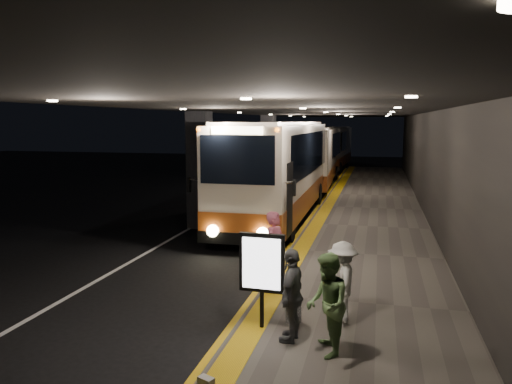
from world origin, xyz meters
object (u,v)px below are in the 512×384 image
at_px(coach_main, 278,174).
at_px(passenger_waiting_white, 342,281).
at_px(coach_third, 332,149).
at_px(coach_second, 314,159).
at_px(passenger_waiting_grey, 292,295).
at_px(stanchion_post, 270,268).
at_px(passenger_boarding, 275,250).
at_px(info_sign, 262,265).
at_px(passenger_waiting_green, 327,304).
at_px(bag_polka, 293,313).

relative_size(coach_main, passenger_waiting_white, 7.96).
distance_m(coach_third, passenger_waiting_white, 33.49).
bearing_deg(coach_second, passenger_waiting_grey, -85.78).
bearing_deg(stanchion_post, coach_second, 94.54).
relative_size(passenger_boarding, info_sign, 1.00).
height_order(passenger_waiting_grey, info_sign, info_sign).
bearing_deg(passenger_waiting_white, passenger_boarding, -132.34).
bearing_deg(coach_third, passenger_waiting_white, -82.19).
bearing_deg(passenger_waiting_grey, passenger_waiting_white, 150.66).
distance_m(coach_second, stanchion_post, 20.50).
relative_size(coach_second, passenger_waiting_white, 7.27).
distance_m(passenger_waiting_green, bag_polka, 1.57).
height_order(coach_main, coach_second, coach_main).
bearing_deg(bag_polka, coach_second, 96.31).
xyz_separation_m(coach_third, stanchion_post, (1.63, -32.08, -0.95)).
bearing_deg(coach_third, passenger_boarding, -84.89).
height_order(coach_third, passenger_waiting_white, coach_third).
distance_m(passenger_boarding, passenger_waiting_green, 3.45).
relative_size(passenger_waiting_green, stanchion_post, 1.53).
height_order(passenger_waiting_green, info_sign, info_sign).
relative_size(passenger_waiting_white, stanchion_post, 1.39).
xyz_separation_m(passenger_boarding, info_sign, (0.22, -2.31, 0.32)).
relative_size(coach_main, passenger_waiting_green, 7.24).
distance_m(coach_second, passenger_waiting_green, 23.39).
relative_size(coach_main, coach_second, 1.10).
relative_size(coach_second, passenger_waiting_grey, 6.80).
relative_size(info_sign, stanchion_post, 1.62).
relative_size(bag_polka, info_sign, 0.20).
distance_m(coach_main, bag_polka, 11.28).
height_order(passenger_boarding, info_sign, info_sign).
bearing_deg(coach_main, passenger_waiting_green, -75.33).
height_order(coach_third, bag_polka, coach_third).
bearing_deg(bag_polka, passenger_waiting_green, -57.61).
distance_m(coach_third, stanchion_post, 32.13).
xyz_separation_m(passenger_waiting_grey, info_sign, (-0.64, 0.39, 0.39)).
xyz_separation_m(passenger_waiting_green, bag_polka, (-0.76, 1.20, -0.68)).
height_order(coach_third, passenger_boarding, coach_third).
bearing_deg(passenger_waiting_white, passenger_waiting_green, -4.21).
distance_m(passenger_waiting_grey, info_sign, 0.84).
height_order(coach_second, passenger_boarding, coach_second).
relative_size(coach_main, info_sign, 6.87).
bearing_deg(coach_third, info_sign, -84.72).
bearing_deg(coach_main, bag_polka, -77.50).
distance_m(passenger_waiting_grey, stanchion_post, 2.55).
distance_m(coach_second, bag_polka, 22.14).
distance_m(coach_main, info_sign, 11.49).
bearing_deg(coach_third, coach_second, -87.89).
relative_size(passenger_boarding, stanchion_post, 1.61).
distance_m(coach_main, passenger_waiting_green, 12.55).
distance_m(coach_second, info_sign, 22.47).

